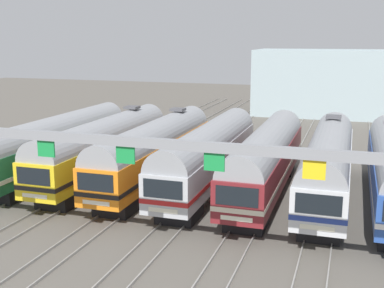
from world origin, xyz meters
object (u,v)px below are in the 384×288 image
(commuter_train_green, at_px, (58,142))
(commuter_train_stainless, at_px, (209,153))
(commuter_train_yellow, at_px, (105,146))
(commuter_train_silver, at_px, (328,162))
(commuter_train_orange, at_px, (155,149))
(catenary_gantry, at_px, (126,159))
(commuter_train_maroon, at_px, (266,157))

(commuter_train_green, xyz_separation_m, commuter_train_stainless, (12.34, 0.00, 0.00))
(commuter_train_yellow, bearing_deg, commuter_train_silver, 0.00)
(commuter_train_orange, bearing_deg, commuter_train_green, -179.97)
(commuter_train_silver, height_order, catenary_gantry, catenary_gantry)
(commuter_train_orange, xyz_separation_m, commuter_train_maroon, (8.23, -0.00, -0.00))
(commuter_train_stainless, xyz_separation_m, catenary_gantry, (0.00, -13.49, 2.75))
(commuter_train_maroon, xyz_separation_m, catenary_gantry, (-4.11, -13.49, 2.75))
(commuter_train_orange, xyz_separation_m, commuter_train_silver, (12.34, 0.00, 0.00))
(commuter_train_green, height_order, catenary_gantry, catenary_gantry)
(commuter_train_stainless, relative_size, commuter_train_silver, 1.00)
(commuter_train_green, height_order, commuter_train_maroon, same)
(commuter_train_stainless, bearing_deg, catenary_gantry, -90.00)
(commuter_train_green, height_order, commuter_train_silver, commuter_train_silver)
(commuter_train_maroon, bearing_deg, catenary_gantry, -106.96)
(commuter_train_silver, bearing_deg, commuter_train_stainless, -179.97)
(commuter_train_yellow, bearing_deg, commuter_train_orange, 0.00)
(commuter_train_green, relative_size, commuter_train_maroon, 1.00)
(commuter_train_stainless, bearing_deg, commuter_train_silver, 0.03)
(commuter_train_yellow, xyz_separation_m, catenary_gantry, (8.23, -13.50, 2.75))
(commuter_train_orange, xyz_separation_m, catenary_gantry, (4.11, -13.50, 2.75))
(commuter_train_green, relative_size, commuter_train_stainless, 1.00)
(commuter_train_stainless, bearing_deg, commuter_train_yellow, 179.97)
(catenary_gantry, bearing_deg, commuter_train_maroon, 73.04)
(commuter_train_yellow, distance_m, commuter_train_stainless, 8.23)
(commuter_train_orange, relative_size, commuter_train_maroon, 1.00)
(commuter_train_orange, bearing_deg, commuter_train_maroon, -0.03)
(commuter_train_yellow, xyz_separation_m, commuter_train_maroon, (12.34, -0.00, -0.00))
(commuter_train_green, relative_size, commuter_train_silver, 1.00)
(commuter_train_green, bearing_deg, commuter_train_silver, 0.01)
(commuter_train_orange, bearing_deg, commuter_train_silver, 0.00)
(commuter_train_green, xyz_separation_m, commuter_train_yellow, (4.11, 0.00, 0.00))
(commuter_train_maroon, relative_size, commuter_train_silver, 1.00)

